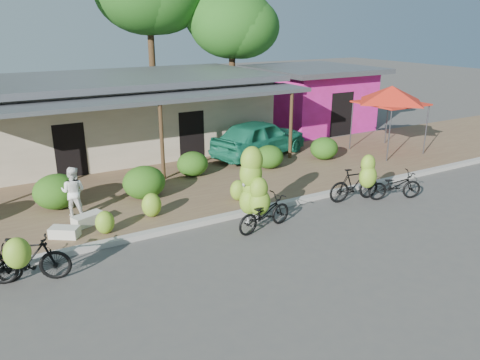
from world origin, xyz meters
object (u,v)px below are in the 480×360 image
object	(u,v)px
red_canopy	(391,94)
bike_center	(258,197)
bike_right	(357,182)
sack_far	(65,232)
vendor	(252,192)
teal_van	(259,138)
bike_far_right	(395,185)
sack_near	(88,219)
bike_left	(26,259)
tree_near_right	(228,21)
bystander	(73,192)

from	to	relation	value
red_canopy	bike_center	distance (m)	9.86
bike_right	sack_far	xyz separation A→B (m)	(-8.70, 1.71, -0.43)
vendor	teal_van	world-z (taller)	vendor
bike_far_right	vendor	world-z (taller)	vendor
sack_near	vendor	size ratio (longest dim) A/B	0.45
bike_far_right	teal_van	xyz separation A→B (m)	(-1.27, 6.29, 0.43)
bike_left	bike_right	xyz separation A→B (m)	(9.79, 0.12, 0.07)
bike_center	red_canopy	bearing A→B (deg)	-77.37
tree_near_right	vendor	distance (m)	15.42
bike_center	sack_far	bearing A→B (deg)	60.61
bike_center	sack_near	xyz separation A→B (m)	(-4.21, 2.28, -0.63)
bike_far_right	sack_far	xyz separation A→B (m)	(-9.96, 2.13, -0.21)
tree_near_right	sack_near	size ratio (longest dim) A/B	8.67
tree_near_right	teal_van	xyz separation A→B (m)	(-2.66, -7.61, -4.65)
red_canopy	bike_right	bearing A→B (deg)	-144.57
bystander	teal_van	xyz separation A→B (m)	(8.13, 2.80, 0.04)
bystander	tree_near_right	bearing A→B (deg)	-102.37
vendor	teal_van	size ratio (longest dim) A/B	0.41
bystander	bike_center	bearing A→B (deg)	178.34
sack_near	teal_van	size ratio (longest dim) A/B	0.18
bike_center	bystander	xyz separation A→B (m)	(-4.38, 3.10, -0.03)
bike_left	vendor	xyz separation A→B (m)	(6.00, 0.38, 0.33)
red_canopy	sack_far	xyz separation A→B (m)	(-13.91, -1.99, -2.35)
tree_near_right	bike_left	world-z (taller)	tree_near_right
bike_right	vendor	world-z (taller)	vendor
teal_van	bike_center	bearing A→B (deg)	130.07
bike_left	bystander	world-z (taller)	bystander
red_canopy	bike_left	world-z (taller)	red_canopy
sack_near	red_canopy	bearing A→B (deg)	6.31
bike_center	vendor	size ratio (longest dim) A/B	1.21
sack_far	vendor	size ratio (longest dim) A/B	0.40
bike_far_right	sack_far	bearing A→B (deg)	98.27
sack_far	teal_van	world-z (taller)	teal_van
red_canopy	teal_van	xyz separation A→B (m)	(-5.22, 2.17, -1.71)
tree_near_right	bystander	world-z (taller)	tree_near_right
bike_center	sack_near	size ratio (longest dim) A/B	2.70
bike_far_right	bystander	xyz separation A→B (m)	(-9.40, 3.49, 0.39)
sack_far	vendor	distance (m)	5.16
sack_near	bystander	size ratio (longest dim) A/B	0.57
sack_near	teal_van	bearing A→B (deg)	24.47
red_canopy	sack_far	distance (m)	14.24
tree_near_right	bike_right	distance (m)	14.58
bike_far_right	vendor	bearing A→B (deg)	102.77
bike_center	bystander	distance (m)	5.37
sack_near	vendor	world-z (taller)	vendor
sack_far	bike_left	bearing A→B (deg)	-120.76
bike_far_right	sack_far	distance (m)	10.18
teal_van	bike_far_right	bearing A→B (deg)	173.91
bike_center	bike_far_right	world-z (taller)	bike_center
tree_near_right	sack_far	distance (m)	17.19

